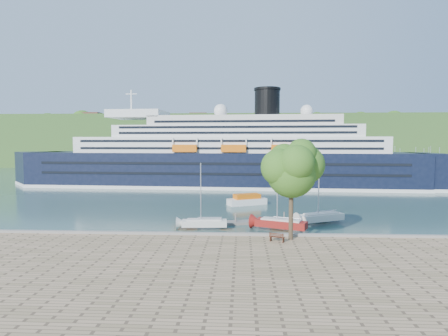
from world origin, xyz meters
The scene contains 11 objects.
ground centered at (0.00, 0.00, 0.00)m, with size 400.00×400.00×0.00m, color #294A42.
far_hillside centered at (0.00, 145.00, 12.00)m, with size 400.00×50.00×24.00m, color #305E25.
quay_coping centered at (0.00, -0.20, 1.15)m, with size 220.00×0.50×0.30m, color slate.
cruise_ship centered at (-4.94, 54.51, 12.61)m, with size 112.34×16.36×25.23m, color black, non-canonical shape.
park_bench centered at (4.37, -2.69, 1.53)m, with size 1.67×0.68×1.07m, color #4A2315, non-canonical shape.
promenade_tree centered at (5.94, -1.62, 6.89)m, with size 7.12×7.12×11.79m, color #305917, non-canonical shape.
floating_pontoon centered at (5.00, 11.55, 0.18)m, with size 16.31×1.99×0.36m, color slate, non-canonical shape.
sailboat_white_near centered at (-4.34, 6.60, 4.21)m, with size 6.52×1.81×8.43m, color silver, non-canonical shape.
sailboat_red centered at (5.68, 6.22, 4.73)m, with size 7.33×2.04×9.47m, color maroon, non-canonical shape.
sailboat_white_far centered at (11.81, 10.76, 4.75)m, with size 7.35×2.04×9.50m, color silver, non-canonical shape.
tender_launch centered at (1.52, 26.58, 1.00)m, with size 7.25×2.48×2.00m, color orange, non-canonical shape.
Camera 1 is at (0.66, -41.98, 11.58)m, focal length 30.00 mm.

